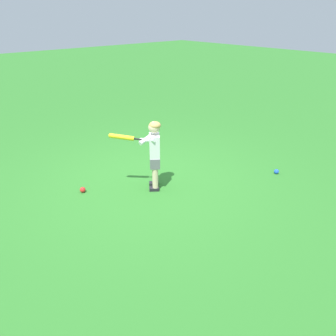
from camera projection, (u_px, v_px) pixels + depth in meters
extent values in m
plane|color=#2D7528|center=(149.00, 180.00, 5.34)|extent=(40.00, 40.00, 0.00)
cube|color=#232328|center=(154.00, 189.00, 5.03)|extent=(0.17, 0.16, 0.05)
cylinder|color=beige|center=(155.00, 178.00, 4.95)|extent=(0.09, 0.09, 0.34)
cube|color=#232328|center=(154.00, 184.00, 5.19)|extent=(0.17, 0.16, 0.05)
cylinder|color=beige|center=(155.00, 173.00, 5.11)|extent=(0.09, 0.09, 0.34)
cube|color=slate|center=(155.00, 161.00, 4.92)|extent=(0.28, 0.30, 0.16)
cube|color=white|center=(155.00, 146.00, 4.81)|extent=(0.27, 0.29, 0.34)
sphere|color=beige|center=(154.00, 127.00, 4.69)|extent=(0.17, 0.17, 0.17)
ellipsoid|color=tan|center=(155.00, 125.00, 4.68)|extent=(0.24, 0.24, 0.11)
sphere|color=yellow|center=(145.00, 140.00, 4.77)|extent=(0.04, 0.04, 0.04)
cylinder|color=black|center=(139.00, 139.00, 4.76)|extent=(0.12, 0.11, 0.05)
cylinder|color=yellow|center=(122.00, 137.00, 4.75)|extent=(0.30, 0.28, 0.11)
sphere|color=yellow|center=(111.00, 136.00, 4.74)|extent=(0.07, 0.07, 0.07)
cylinder|color=white|center=(147.00, 140.00, 4.73)|extent=(0.11, 0.31, 0.14)
cylinder|color=white|center=(147.00, 138.00, 4.79)|extent=(0.31, 0.09, 0.14)
sphere|color=blue|center=(276.00, 172.00, 5.54)|extent=(0.08, 0.08, 0.08)
sphere|color=red|center=(83.00, 190.00, 4.97)|extent=(0.09, 0.09, 0.09)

